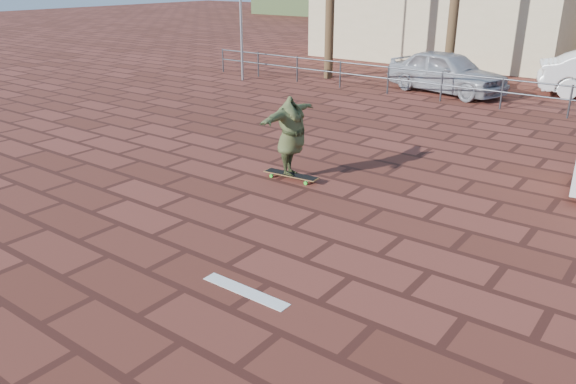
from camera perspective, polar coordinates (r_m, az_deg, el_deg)
name	(u,v)px	position (r m, az deg, el deg)	size (l,w,h in m)	color
ground	(261,246)	(9.02, -2.72, -5.46)	(120.00, 120.00, 0.00)	brown
paint_stripe	(245,291)	(7.83, -4.35, -10.01)	(1.40, 0.22, 0.01)	white
guardrail	(503,88)	(19.20, 20.96, 9.85)	(24.06, 0.06, 1.00)	#47494F
building_west	(448,11)	(30.36, 15.93, 17.27)	(12.60, 7.60, 4.50)	beige
longboard	(291,175)	(11.81, 0.32, 1.74)	(1.24, 0.38, 0.12)	olive
skateboarder	(291,136)	(11.55, 0.33, 5.70)	(2.03, 0.55, 1.65)	#414A27
car_silver	(447,72)	(21.32, 15.84, 11.66)	(1.77, 4.40, 1.50)	#A5A6AC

